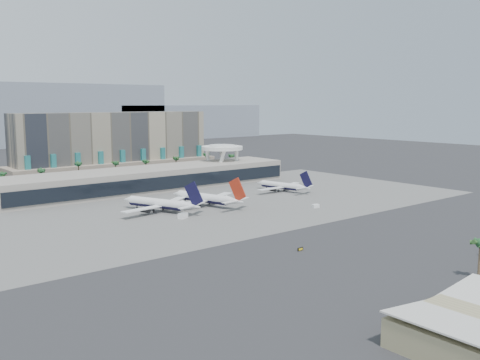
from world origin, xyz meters
TOP-DOWN VIEW (x-y plane):
  - ground at (0.00, 0.00)m, footprint 900.00×900.00m
  - apron_pad at (0.00, 55.00)m, footprint 260.00×130.00m
  - mountain_ridge at (27.88, 470.00)m, footprint 680.00×60.00m
  - hotel at (10.00, 174.41)m, footprint 140.00×30.00m
  - terminal at (0.00, 109.84)m, footprint 170.00×32.50m
  - saucer_structure at (55.00, 116.00)m, footprint 26.00×26.00m
  - palm_row at (7.00, 145.00)m, footprint 157.80×2.80m
  - hangar_left at (-45.00, -102.00)m, footprint 36.65×22.60m
  - airliner_left at (-28.34, 52.35)m, footprint 40.24×41.51m
  - airliner_centre at (-4.45, 50.48)m, footprint 41.51×43.06m
  - airliner_right at (52.37, 58.16)m, footprint 34.99×36.33m
  - service_vehicle_a at (-28.03, 34.21)m, footprint 5.25×4.07m
  - service_vehicle_b at (32.16, 14.75)m, footprint 3.51×2.35m
  - taxiway_sign at (-25.25, -31.77)m, footprint 2.43×0.47m
  - near_palm_a at (-7.37, -82.71)m, footprint 6.00×6.00m

SIDE VIEW (x-z plane):
  - ground at x=0.00m, z-range 0.00..0.00m
  - apron_pad at x=0.00m, z-range 0.00..0.06m
  - taxiway_sign at x=-25.25m, z-range -0.01..1.09m
  - service_vehicle_b at x=32.16m, z-range 0.00..1.67m
  - service_vehicle_a at x=-28.03m, z-range 0.00..2.30m
  - airliner_right at x=52.37m, z-range -3.13..9.51m
  - hangar_left at x=-45.00m, z-range -0.58..6.98m
  - airliner_left at x=-28.34m, z-range -3.75..11.37m
  - airliner_centre at x=-4.45m, z-range -3.76..11.42m
  - terminal at x=0.00m, z-range -0.73..13.77m
  - near_palm_a at x=-7.37m, z-range 2.91..14.37m
  - palm_row at x=7.00m, z-range 3.95..17.05m
  - hotel at x=10.00m, z-range -4.19..37.81m
  - saucer_structure at x=55.00m, z-range 7.51..29.40m
  - mountain_ridge at x=27.88m, z-range -5.11..64.89m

